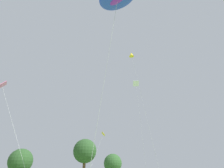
% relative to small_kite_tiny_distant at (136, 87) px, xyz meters
% --- Properties ---
extents(small_kite_tiny_distant, '(1.72, 1.14, 17.52)m').
position_rel_small_kite_tiny_distant_xyz_m(small_kite_tiny_distant, '(0.00, 0.00, 0.00)').
color(small_kite_tiny_distant, white).
rests_on(small_kite_tiny_distant, ground).
extents(small_kite_triangle_green, '(3.37, 1.73, 19.31)m').
position_rel_small_kite_tiny_distant_xyz_m(small_kite_triangle_green, '(-4.08, -5.38, 2.48)').
color(small_kite_triangle_green, yellow).
rests_on(small_kite_triangle_green, ground).
extents(small_kite_bird_shape, '(4.44, 2.61, 9.17)m').
position_rel_small_kite_tiny_distant_xyz_m(small_kite_bird_shape, '(-4.06, 5.60, -8.00)').
color(small_kite_bird_shape, yellow).
rests_on(small_kite_bird_shape, ground).
extents(small_kite_box_yellow, '(4.15, 3.35, 9.10)m').
position_rel_small_kite_tiny_distant_xyz_m(small_kite_box_yellow, '(-19.54, -10.05, -7.95)').
color(small_kite_box_yellow, pink).
rests_on(small_kite_box_yellow, ground).
extents(tree_pine_center, '(6.57, 6.57, 9.45)m').
position_rel_small_kite_tiny_distant_xyz_m(tree_pine_center, '(15.64, 42.43, -10.23)').
color(tree_pine_center, '#513823').
rests_on(tree_pine_center, ground).
extents(tree_shrub_far, '(6.97, 6.97, 9.38)m').
position_rel_small_kite_tiny_distant_xyz_m(tree_shrub_far, '(-15.49, 39.71, -10.50)').
color(tree_shrub_far, '#513823').
rests_on(tree_shrub_far, ground).
extents(tree_broad_distant, '(6.42, 6.42, 11.44)m').
position_rel_small_kite_tiny_distant_xyz_m(tree_broad_distant, '(-0.05, 27.53, -8.20)').
color(tree_broad_distant, '#513823').
rests_on(tree_broad_distant, ground).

